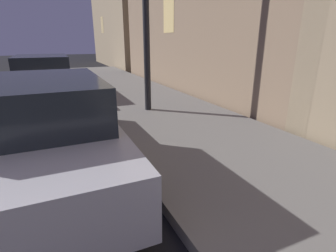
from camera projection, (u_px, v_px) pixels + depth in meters
name	position (u px, v px, depth m)	size (l,w,h in m)	color
car_silver	(43.00, 129.00, 3.61)	(2.04, 4.53, 1.43)	#B7B7BF
car_black	(44.00, 78.00, 8.46)	(2.02, 4.53, 1.43)	black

